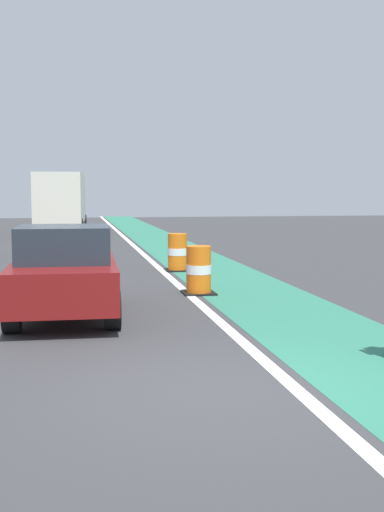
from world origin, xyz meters
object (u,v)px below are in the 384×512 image
at_px(traffic_barrel_mid, 178,253).
at_px(delivery_truck_down_block, 62,200).
at_px(parked_sedan_nearest, 65,273).
at_px(traffic_barrel_front, 199,271).

relative_size(traffic_barrel_mid, delivery_truck_down_block, 0.14).
bearing_deg(parked_sedan_nearest, traffic_barrel_front, 37.04).
xyz_separation_m(parked_sedan_nearest, traffic_barrel_front, (2.95, 2.23, -0.30)).
distance_m(traffic_barrel_front, traffic_barrel_mid, 4.30).
xyz_separation_m(traffic_barrel_front, delivery_truck_down_block, (-3.33, 20.82, 1.31)).
bearing_deg(parked_sedan_nearest, traffic_barrel_mid, 64.13).
distance_m(traffic_barrel_mid, delivery_truck_down_block, 16.95).
bearing_deg(delivery_truck_down_block, parked_sedan_nearest, -89.07).
height_order(parked_sedan_nearest, delivery_truck_down_block, delivery_truck_down_block).
xyz_separation_m(traffic_barrel_front, traffic_barrel_mid, (0.21, 4.30, 0.00)).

